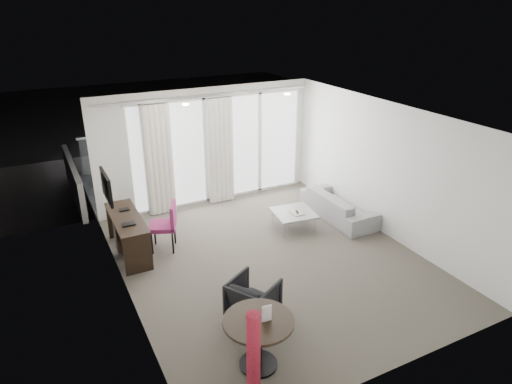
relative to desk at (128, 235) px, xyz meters
name	(u,v)px	position (x,y,z in m)	size (l,w,h in m)	color
floor	(271,260)	(2.20, -1.40, -0.37)	(5.00, 6.00, 0.00)	#4C473D
ceiling	(273,118)	(2.20, -1.40, 2.23)	(5.00, 6.00, 0.00)	white
wall_left	(122,224)	(-0.30, -1.40, 0.93)	(0.00, 6.00, 2.60)	silver
wall_right	(387,170)	(4.70, -1.40, 0.93)	(0.00, 6.00, 2.60)	silver
wall_front	(399,285)	(2.20, -4.40, 0.93)	(5.00, 0.00, 2.60)	silver
window_panel	(220,149)	(2.50, 1.58, 0.83)	(4.00, 0.02, 2.38)	white
window_frame	(220,149)	(2.50, 1.57, 0.83)	(4.10, 0.06, 2.44)	white
curtain_left	(159,160)	(1.05, 1.42, 0.83)	(0.60, 0.20, 2.38)	silver
curtain_right	(221,151)	(2.45, 1.42, 0.83)	(0.60, 0.20, 2.38)	silver
curtain_track	(208,96)	(2.20, 1.42, 2.08)	(4.80, 0.04, 0.04)	#B2B2B7
downlight_a	(185,104)	(1.30, 0.20, 2.22)	(0.12, 0.12, 0.02)	#FFE0B2
downlight_b	(287,94)	(3.40, 0.20, 2.22)	(0.12, 0.12, 0.02)	#FFE0B2
desk	(128,235)	(0.00, 0.00, 0.00)	(0.49, 1.57, 0.74)	black
tv	(106,187)	(-0.26, 0.05, 0.98)	(0.05, 0.80, 0.50)	black
desk_chair	(163,227)	(0.61, -0.13, 0.09)	(0.50, 0.47, 0.92)	#812251
round_table	(258,343)	(0.82, -3.56, -0.01)	(0.88, 0.88, 0.71)	black
menu_card	(267,320)	(0.91, -3.62, 0.35)	(0.12, 0.02, 0.22)	white
red_lamp	(253,360)	(0.50, -4.06, 0.26)	(0.25, 0.25, 1.26)	maroon
tub_armchair	(253,298)	(1.22, -2.63, -0.07)	(0.64, 0.65, 0.59)	black
coffee_table	(293,220)	(3.20, -0.51, -0.19)	(0.79, 0.79, 0.36)	gray
remote	(297,213)	(3.24, -0.57, -0.01)	(0.04, 0.14, 0.02)	black
magazine	(297,213)	(3.23, -0.58, -0.01)	(0.20, 0.26, 0.01)	gray
sofa	(338,205)	(4.31, -0.52, -0.09)	(1.89, 0.74, 0.55)	gray
terrace_slab	(199,179)	(2.50, 3.10, -0.43)	(5.60, 3.00, 0.12)	#4D4D50
rattan_chair_a	(247,163)	(3.59, 2.46, 0.05)	(0.57, 0.57, 0.84)	brown
rattan_chair_b	(246,153)	(3.91, 3.16, 0.05)	(0.58, 0.58, 0.84)	brown
rattan_table	(264,172)	(3.90, 2.10, -0.14)	(0.46, 0.46, 0.46)	brown
balustrade	(180,144)	(2.50, 4.55, 0.13)	(5.50, 0.06, 1.05)	#B2B2B7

